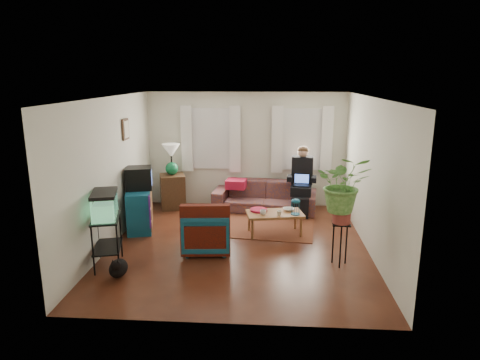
# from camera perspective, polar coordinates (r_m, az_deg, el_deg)

# --- Properties ---
(floor) EXTENTS (4.50, 5.00, 0.01)m
(floor) POSITION_cam_1_polar(r_m,az_deg,el_deg) (7.74, -0.20, -8.65)
(floor) COLOR #4F2B14
(floor) RESTS_ON ground
(ceiling) EXTENTS (4.50, 5.00, 0.01)m
(ceiling) POSITION_cam_1_polar(r_m,az_deg,el_deg) (7.16, -0.22, 10.96)
(ceiling) COLOR white
(ceiling) RESTS_ON wall_back
(wall_back) EXTENTS (4.50, 0.01, 2.60)m
(wall_back) POSITION_cam_1_polar(r_m,az_deg,el_deg) (9.79, 0.84, 4.06)
(wall_back) COLOR silver
(wall_back) RESTS_ON floor
(wall_front) EXTENTS (4.50, 0.01, 2.60)m
(wall_front) POSITION_cam_1_polar(r_m,az_deg,el_deg) (4.95, -2.29, -5.75)
(wall_front) COLOR silver
(wall_front) RESTS_ON floor
(wall_left) EXTENTS (0.01, 5.00, 2.60)m
(wall_left) POSITION_cam_1_polar(r_m,az_deg,el_deg) (7.83, -16.88, 0.99)
(wall_left) COLOR silver
(wall_left) RESTS_ON floor
(wall_right) EXTENTS (0.01, 5.00, 2.60)m
(wall_right) POSITION_cam_1_polar(r_m,az_deg,el_deg) (7.53, 17.14, 0.48)
(wall_right) COLOR silver
(wall_right) RESTS_ON floor
(window_left) EXTENTS (1.08, 0.04, 1.38)m
(window_left) POSITION_cam_1_polar(r_m,az_deg,el_deg) (9.80, -3.86, 5.53)
(window_left) COLOR white
(window_left) RESTS_ON wall_back
(window_right) EXTENTS (1.08, 0.04, 1.38)m
(window_right) POSITION_cam_1_polar(r_m,az_deg,el_deg) (9.74, 8.23, 5.37)
(window_right) COLOR white
(window_right) RESTS_ON wall_back
(curtains_left) EXTENTS (1.36, 0.06, 1.50)m
(curtains_left) POSITION_cam_1_polar(r_m,az_deg,el_deg) (9.73, -3.92, 5.46)
(curtains_left) COLOR white
(curtains_left) RESTS_ON wall_back
(curtains_right) EXTENTS (1.36, 0.06, 1.50)m
(curtains_right) POSITION_cam_1_polar(r_m,az_deg,el_deg) (9.67, 8.26, 5.30)
(curtains_right) COLOR white
(curtains_right) RESTS_ON wall_back
(picture_frame) EXTENTS (0.04, 0.32, 0.40)m
(picture_frame) POSITION_cam_1_polar(r_m,az_deg,el_deg) (8.50, -14.96, 6.54)
(picture_frame) COLOR #3D2616
(picture_frame) RESTS_ON wall_left
(area_rug) EXTENTS (2.18, 1.83, 0.01)m
(area_rug) POSITION_cam_1_polar(r_m,az_deg,el_deg) (8.69, 3.12, -6.05)
(area_rug) COLOR brown
(area_rug) RESTS_ON floor
(sofa) EXTENTS (2.34, 1.15, 0.88)m
(sofa) POSITION_cam_1_polar(r_m,az_deg,el_deg) (9.52, 3.30, -1.54)
(sofa) COLOR brown
(sofa) RESTS_ON floor
(seated_person) EXTENTS (0.64, 0.75, 1.34)m
(seated_person) POSITION_cam_1_polar(r_m,az_deg,el_deg) (9.40, 8.22, -0.42)
(seated_person) COLOR black
(seated_person) RESTS_ON sofa
(side_table) EXTENTS (0.67, 0.67, 0.78)m
(side_table) POSITION_cam_1_polar(r_m,az_deg,el_deg) (9.83, -8.96, -1.51)
(side_table) COLOR #402818
(side_table) RESTS_ON floor
(table_lamp) EXTENTS (0.50, 0.50, 0.71)m
(table_lamp) POSITION_cam_1_polar(r_m,az_deg,el_deg) (9.67, -9.12, 2.62)
(table_lamp) COLOR white
(table_lamp) RESTS_ON side_table
(dresser) EXTENTS (0.65, 0.97, 0.80)m
(dresser) POSITION_cam_1_polar(r_m,az_deg,el_deg) (8.59, -13.27, -3.88)
(dresser) COLOR #105260
(dresser) RESTS_ON floor
(crt_tv) EXTENTS (0.58, 0.55, 0.43)m
(crt_tv) POSITION_cam_1_polar(r_m,az_deg,el_deg) (8.51, -13.35, 0.26)
(crt_tv) COLOR black
(crt_tv) RESTS_ON dresser
(aquarium_stand) EXTENTS (0.58, 0.80, 0.81)m
(aquarium_stand) POSITION_cam_1_polar(r_m,az_deg,el_deg) (7.11, -17.25, -7.87)
(aquarium_stand) COLOR black
(aquarium_stand) RESTS_ON floor
(aquarium) EXTENTS (0.52, 0.73, 0.42)m
(aquarium) POSITION_cam_1_polar(r_m,az_deg,el_deg) (6.92, -17.61, -3.12)
(aquarium) COLOR #7FD899
(aquarium) RESTS_ON aquarium_stand
(black_cat) EXTENTS (0.32, 0.44, 0.34)m
(black_cat) POSITION_cam_1_polar(r_m,az_deg,el_deg) (6.78, -15.92, -11.00)
(black_cat) COLOR black
(black_cat) RESTS_ON floor
(armchair) EXTENTS (0.86, 0.81, 0.81)m
(armchair) POSITION_cam_1_polar(r_m,az_deg,el_deg) (7.40, -4.50, -6.39)
(armchair) COLOR #105F63
(armchair) RESTS_ON floor
(serape_throw) EXTENTS (0.83, 0.26, 0.67)m
(serape_throw) POSITION_cam_1_polar(r_m,az_deg,el_deg) (7.05, -4.66, -5.98)
(serape_throw) COLOR #9E0A0A
(serape_throw) RESTS_ON armchair
(coffee_table) EXTENTS (1.13, 0.75, 0.43)m
(coffee_table) POSITION_cam_1_polar(r_m,az_deg,el_deg) (8.18, 4.63, -5.80)
(coffee_table) COLOR brown
(coffee_table) RESTS_ON floor
(cup_a) EXTENTS (0.14, 0.14, 0.09)m
(cup_a) POSITION_cam_1_polar(r_m,az_deg,el_deg) (7.96, 3.11, -4.33)
(cup_a) COLOR white
(cup_a) RESTS_ON coffee_table
(cup_b) EXTENTS (0.11, 0.11, 0.09)m
(cup_b) POSITION_cam_1_polar(r_m,az_deg,el_deg) (7.94, 5.24, -4.42)
(cup_b) COLOR beige
(cup_b) RESTS_ON coffee_table
(bowl) EXTENTS (0.24, 0.24, 0.05)m
(bowl) POSITION_cam_1_polar(r_m,az_deg,el_deg) (8.25, 6.49, -3.91)
(bowl) COLOR white
(bowl) RESTS_ON coffee_table
(snack_tray) EXTENTS (0.38, 0.38, 0.04)m
(snack_tray) POSITION_cam_1_polar(r_m,az_deg,el_deg) (8.19, 2.50, -4.01)
(snack_tray) COLOR #B21414
(snack_tray) RESTS_ON coffee_table
(birdcage) EXTENTS (0.20, 0.20, 0.30)m
(birdcage) POSITION_cam_1_polar(r_m,az_deg,el_deg) (8.01, 7.42, -3.53)
(birdcage) COLOR #115B6B
(birdcage) RESTS_ON coffee_table
(plant_stand) EXTENTS (0.32, 0.32, 0.71)m
(plant_stand) POSITION_cam_1_polar(r_m,az_deg,el_deg) (7.03, 13.19, -8.30)
(plant_stand) COLOR black
(plant_stand) RESTS_ON floor
(potted_plant) EXTENTS (0.86, 0.76, 0.90)m
(potted_plant) POSITION_cam_1_polar(r_m,az_deg,el_deg) (6.76, 13.57, -1.65)
(potted_plant) COLOR #599947
(potted_plant) RESTS_ON plant_stand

